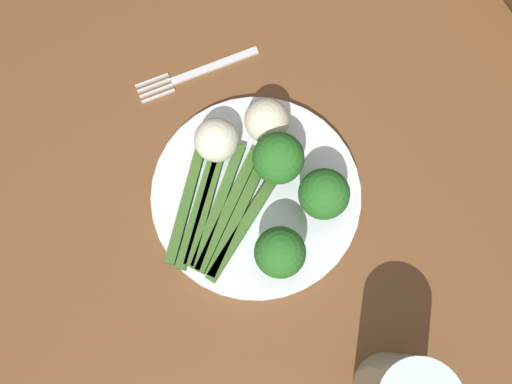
# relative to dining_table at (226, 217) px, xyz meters

# --- Properties ---
(ground_plane) EXTENTS (6.00, 6.00, 0.02)m
(ground_plane) POSITION_rel_dining_table_xyz_m (0.00, 0.00, -0.66)
(ground_plane) COLOR gray
(dining_table) EXTENTS (1.43, 0.92, 0.75)m
(dining_table) POSITION_rel_dining_table_xyz_m (0.00, 0.00, 0.00)
(dining_table) COLOR brown
(dining_table) RESTS_ON ground_plane
(plate) EXTENTS (0.25, 0.25, 0.01)m
(plate) POSITION_rel_dining_table_xyz_m (-0.02, -0.04, 0.11)
(plate) COLOR white
(plate) RESTS_ON dining_table
(asparagus_bundle) EXTENTS (0.17, 0.17, 0.01)m
(asparagus_bundle) POSITION_rel_dining_table_xyz_m (-0.01, 0.01, 0.12)
(asparagus_bundle) COLOR #3D6626
(asparagus_bundle) RESTS_ON plate
(broccoli_back_right) EXTENTS (0.06, 0.06, 0.07)m
(broccoli_back_right) POSITION_rel_dining_table_xyz_m (0.00, -0.07, 0.16)
(broccoli_back_right) COLOR #568E33
(broccoli_back_right) RESTS_ON plate
(broccoli_near_center) EXTENTS (0.06, 0.06, 0.07)m
(broccoli_near_center) POSITION_rel_dining_table_xyz_m (-0.06, -0.10, 0.15)
(broccoli_near_center) COLOR #568E33
(broccoli_near_center) RESTS_ON plate
(broccoli_right) EXTENTS (0.06, 0.06, 0.07)m
(broccoli_right) POSITION_rel_dining_table_xyz_m (-0.10, -0.03, 0.15)
(broccoli_right) COLOR #568E33
(broccoli_right) RESTS_ON plate
(cauliflower_front_left) EXTENTS (0.05, 0.05, 0.05)m
(cauliflower_front_left) POSITION_rel_dining_table_xyz_m (0.06, -0.02, 0.14)
(cauliflower_front_left) COLOR silver
(cauliflower_front_left) RESTS_ON plate
(cauliflower_edge) EXTENTS (0.05, 0.05, 0.05)m
(cauliflower_edge) POSITION_rel_dining_table_xyz_m (0.05, -0.09, 0.14)
(cauliflower_edge) COLOR beige
(cauliflower_edge) RESTS_ON plate
(fork) EXTENTS (0.03, 0.17, 0.00)m
(fork) POSITION_rel_dining_table_xyz_m (0.17, -0.04, 0.10)
(fork) COLOR silver
(fork) RESTS_ON dining_table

